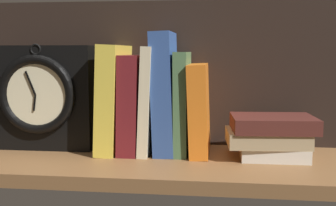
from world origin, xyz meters
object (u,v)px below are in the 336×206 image
Objects in this scene: book_blue_modern at (165,93)px; book_orange_pandolfini at (199,109)px; book_cream_twain at (149,100)px; book_green_romantic at (183,103)px; book_yellow_seinlanguage at (114,98)px; book_maroon_dawkins at (134,103)px; framed_clock at (42,97)px; book_stack_side at (271,135)px.

book_blue_modern is 1.35× the size of book_orange_pandolfini.
book_cream_twain is 1.05× the size of book_green_romantic.
book_cream_twain is 7.16cm from book_green_romantic.
book_maroon_dawkins is (4.32, 0.00, -1.07)cm from book_yellow_seinlanguage.
book_cream_twain is at bearing 180.00° from book_orange_pandolfini.
framed_clock is at bearing -179.13° from book_orange_pandolfini.
book_green_romantic is 19.21cm from book_stack_side.
book_stack_side is at bearing -2.66° from framed_clock.
book_blue_modern is 1.10× the size of framed_clock.
book_yellow_seinlanguage is at bearing 180.00° from book_orange_pandolfini.
book_orange_pandolfini is 0.81× the size of framed_clock.
book_blue_modern is (6.79, -0.00, 2.37)cm from book_maroon_dawkins.
book_cream_twain reaches higher than book_green_romantic.
book_yellow_seinlanguage reaches higher than book_maroon_dawkins.
book_stack_side is (14.52, -2.78, -4.82)cm from book_orange_pandolfini.
book_green_romantic is (7.14, 0.00, -0.54)cm from book_cream_twain.
book_maroon_dawkins is at bearing 180.00° from book_green_romantic.
book_maroon_dawkins is 7.19cm from book_blue_modern.
book_maroon_dawkins reaches higher than book_stack_side.
book_maroon_dawkins is at bearing 180.00° from book_blue_modern.
book_yellow_seinlanguage is at bearing 180.00° from book_green_romantic.
book_yellow_seinlanguage is 15.75cm from framed_clock.
book_orange_pandolfini is at bearing 0.00° from book_blue_modern.
framed_clock reaches higher than book_cream_twain.
book_cream_twain reaches higher than book_maroon_dawkins.
book_green_romantic is at bearing 0.00° from book_blue_modern.
book_green_romantic reaches higher than book_maroon_dawkins.
book_maroon_dawkins is at bearing 174.44° from book_stack_side.
book_green_romantic is 1.13× the size of book_orange_pandolfini.
book_blue_modern is at bearing 0.00° from book_yellow_seinlanguage.
book_orange_pandolfini is at bearing 0.87° from framed_clock.
book_orange_pandolfini is (18.32, 0.00, -1.97)cm from book_yellow_seinlanguage.
book_stack_side is at bearing -6.30° from book_cream_twain.
framed_clock is (-26.86, -0.52, -1.16)cm from book_blue_modern.
book_green_romantic is at bearing 171.24° from book_stack_side.
book_cream_twain is 26.15cm from book_stack_side.
book_maroon_dawkins is 0.81× the size of book_blue_modern.
book_green_romantic is 0.92× the size of framed_clock.
book_blue_modern is at bearing 0.00° from book_cream_twain.
book_green_romantic is (14.83, 0.00, -0.73)cm from book_yellow_seinlanguage.
framed_clock is at bearing -178.74° from book_cream_twain.
book_green_romantic is (10.50, -0.00, 0.35)cm from book_maroon_dawkins.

